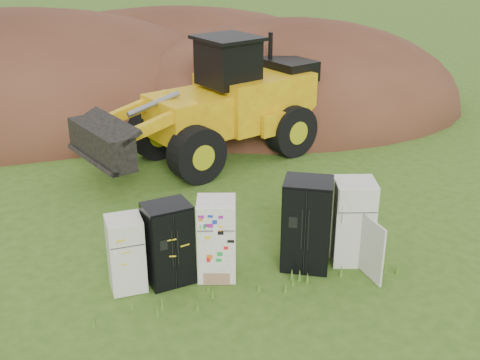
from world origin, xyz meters
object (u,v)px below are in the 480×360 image
object	(u,v)px
fridge_black_right	(307,224)
fridge_leftmost	(126,254)
wheel_loader	(203,103)
fridge_sticker	(217,239)
fridge_open_door	(353,221)
fridge_black_side	(168,243)

from	to	relation	value
fridge_black_right	fridge_leftmost	bearing A→B (deg)	-156.04
fridge_black_right	wheel_loader	size ratio (longest dim) A/B	0.26
fridge_sticker	wheel_loader	bearing A→B (deg)	95.02
fridge_open_door	fridge_black_side	bearing A→B (deg)	-168.80
fridge_black_side	fridge_leftmost	bearing A→B (deg)	170.67
fridge_leftmost	fridge_sticker	size ratio (longest dim) A/B	0.90
fridge_open_door	fridge_sticker	bearing A→B (deg)	-168.39
fridge_black_side	fridge_open_door	size ratio (longest dim) A/B	0.93
fridge_open_door	wheel_loader	distance (m)	6.88
fridge_leftmost	fridge_black_side	size ratio (longest dim) A/B	0.90
fridge_sticker	fridge_black_right	bearing A→B (deg)	11.95
fridge_leftmost	fridge_sticker	distance (m)	1.81
fridge_sticker	wheel_loader	xyz separation A→B (m)	(0.87, 6.48, 0.98)
fridge_leftmost	fridge_sticker	bearing A→B (deg)	-4.87
fridge_sticker	fridge_black_right	xyz separation A→B (m)	(1.89, -0.02, 0.12)
fridge_open_door	wheel_loader	bearing A→B (deg)	119.43
fridge_black_side	fridge_sticker	size ratio (longest dim) A/B	0.99
fridge_black_right	fridge_open_door	xyz separation A→B (m)	(1.02, 0.00, -0.06)
fridge_black_side	fridge_sticker	xyz separation A→B (m)	(0.97, -0.04, 0.00)
fridge_sticker	fridge_black_right	world-z (taller)	fridge_black_right
fridge_black_side	fridge_sticker	bearing A→B (deg)	-15.79
fridge_black_side	fridge_open_door	xyz separation A→B (m)	(3.88, -0.06, 0.07)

